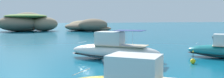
{
  "coord_description": "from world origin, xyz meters",
  "views": [
    {
      "loc": [
        -9.47,
        -14.78,
        5.03
      ],
      "look_at": [
        0.08,
        21.53,
        1.68
      ],
      "focal_mm": 39.6,
      "sensor_mm": 36.0,
      "label": 1
    }
  ],
  "objects_px": {
    "motorboat_white": "(114,50)",
    "channel_buoy": "(193,61)",
    "islet_large": "(27,22)",
    "islet_small": "(87,26)"
  },
  "relations": [
    {
      "from": "islet_large",
      "to": "channel_buoy",
      "type": "relative_size",
      "value": 15.9
    },
    {
      "from": "islet_small",
      "to": "islet_large",
      "type": "bearing_deg",
      "value": 168.25
    },
    {
      "from": "motorboat_white",
      "to": "channel_buoy",
      "type": "distance_m",
      "value": 8.97
    },
    {
      "from": "islet_large",
      "to": "islet_small",
      "type": "height_order",
      "value": "islet_large"
    },
    {
      "from": "motorboat_white",
      "to": "channel_buoy",
      "type": "height_order",
      "value": "motorboat_white"
    },
    {
      "from": "islet_small",
      "to": "motorboat_white",
      "type": "relative_size",
      "value": 1.68
    },
    {
      "from": "islet_large",
      "to": "channel_buoy",
      "type": "distance_m",
      "value": 74.4
    },
    {
      "from": "islet_small",
      "to": "motorboat_white",
      "type": "xyz_separation_m",
      "value": [
        -6.5,
        -61.68,
        -0.66
      ]
    },
    {
      "from": "islet_small",
      "to": "channel_buoy",
      "type": "relative_size",
      "value": 12.55
    },
    {
      "from": "channel_buoy",
      "to": "islet_large",
      "type": "bearing_deg",
      "value": 107.39
    }
  ]
}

